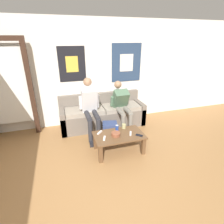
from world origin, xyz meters
The scene contains 15 objects.
ground_plane centered at (0.00, 0.00, 0.00)m, with size 18.00×18.00×0.00m, color #9E7042.
wall_back centered at (0.00, 2.54, 1.28)m, with size 10.00×0.07×2.55m.
door_frame centered at (-1.80, 2.32, 1.20)m, with size 1.00×0.10×2.15m.
couch centered at (0.23, 2.19, 0.29)m, with size 2.10×0.69×0.80m.
coffee_table centered at (0.25, 0.99, 0.31)m, with size 0.96×0.57×0.38m.
person_seated_adult centered at (-0.13, 1.84, 0.71)m, with size 0.47×0.89×1.29m.
person_seated_teen centered at (0.63, 1.88, 0.64)m, with size 0.47×0.94×1.15m.
backpack centered at (0.23, 1.54, 0.17)m, with size 0.37×0.36×0.36m.
ceramic_bowl centered at (0.18, 0.97, 0.42)m, with size 0.18×0.18×0.07m.
pillar_candle centered at (0.44, 1.21, 0.42)m, with size 0.08×0.08×0.11m.
drink_can_blue centered at (0.27, 1.14, 0.44)m, with size 0.07×0.07×0.12m.
game_controller_near_left centered at (-0.09, 1.16, 0.39)m, with size 0.12×0.13×0.03m.
game_controller_near_right centered at (0.48, 0.95, 0.39)m, with size 0.09×0.14×0.03m.
game_controller_far_center centered at (-0.05, 0.93, 0.39)m, with size 0.08×0.15×0.03m.
cell_phone centered at (0.62, 0.84, 0.38)m, with size 0.14×0.14×0.01m.
Camera 1 is at (-0.74, -1.78, 2.10)m, focal length 28.00 mm.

